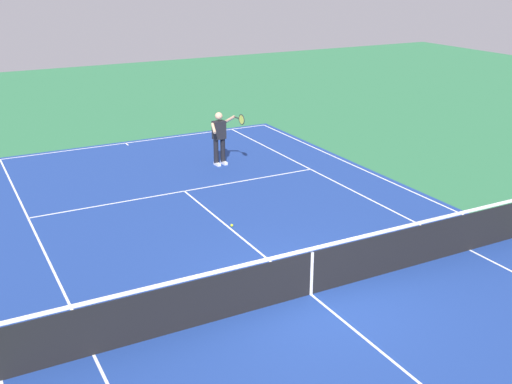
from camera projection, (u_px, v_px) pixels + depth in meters
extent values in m
plane|color=#2D7247|center=(311.00, 294.00, 11.67)|extent=(60.00, 60.00, 0.00)
cube|color=navy|center=(311.00, 294.00, 11.67)|extent=(24.20, 11.40, 0.00)
cube|color=white|center=(126.00, 143.00, 21.53)|extent=(0.05, 11.00, 0.01)
cube|color=white|center=(1.00, 380.00, 9.25)|extent=(23.80, 0.05, 0.01)
cube|color=white|center=(469.00, 250.00, 13.48)|extent=(23.80, 0.05, 0.01)
cube|color=white|center=(93.00, 355.00, 9.86)|extent=(23.80, 0.05, 0.01)
cube|color=white|center=(184.00, 191.00, 16.97)|extent=(0.05, 8.22, 0.01)
cube|color=white|center=(311.00, 294.00, 11.67)|extent=(12.80, 0.05, 0.01)
cube|color=white|center=(127.00, 144.00, 21.41)|extent=(0.30, 0.05, 0.01)
cube|color=black|center=(311.00, 273.00, 11.52)|extent=(0.02, 11.60, 0.88)
cube|color=white|center=(312.00, 249.00, 11.34)|extent=(0.04, 11.60, 0.06)
cube|color=white|center=(311.00, 273.00, 11.52)|extent=(0.04, 0.06, 0.88)
cylinder|color=black|center=(216.00, 151.00, 19.04)|extent=(0.15, 0.15, 0.74)
cube|color=white|center=(217.00, 164.00, 19.14)|extent=(0.29, 0.13, 0.09)
cylinder|color=black|center=(223.00, 150.00, 19.17)|extent=(0.15, 0.15, 0.74)
cube|color=white|center=(224.00, 163.00, 19.26)|extent=(0.29, 0.13, 0.09)
cube|color=black|center=(219.00, 130.00, 18.88)|extent=(0.27, 0.40, 0.56)
sphere|color=#DBAA84|center=(219.00, 116.00, 18.73)|extent=(0.23, 0.23, 0.23)
cylinder|color=#DBAA84|center=(214.00, 128.00, 18.56)|extent=(0.42, 0.19, 0.26)
cylinder|color=#DBAA84|center=(230.00, 119.00, 18.77)|extent=(0.42, 0.25, 0.30)
cylinder|color=#232326|center=(237.00, 118.00, 18.51)|extent=(0.28, 0.06, 0.04)
torus|color=#232326|center=(242.00, 120.00, 18.28)|extent=(0.31, 0.05, 0.31)
cylinder|color=#C6D84C|center=(242.00, 120.00, 18.28)|extent=(0.27, 0.03, 0.27)
sphere|color=#CCE01E|center=(232.00, 225.00, 14.67)|extent=(0.07, 0.07, 0.07)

